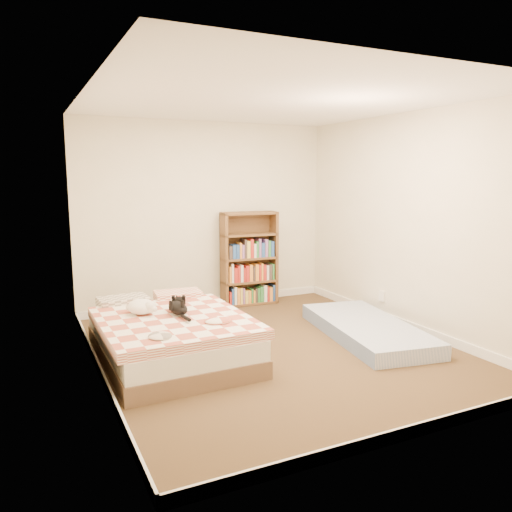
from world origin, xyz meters
name	(u,v)px	position (x,y,z in m)	size (l,w,h in m)	color
room	(275,235)	(0.00, 0.00, 1.20)	(3.51, 4.01, 2.51)	#432B1D
bed	(169,335)	(-1.04, 0.26, 0.23)	(1.39, 1.88, 0.50)	brown
bookshelf	(249,269)	(0.55, 1.82, 0.50)	(0.79, 0.31, 1.30)	#52341C
floor_mattress	(367,329)	(1.14, -0.08, 0.08)	(0.83, 1.84, 0.17)	#6C82B4
black_cat	(177,307)	(-0.95, 0.23, 0.51)	(0.29, 0.61, 0.14)	black
white_dog	(142,307)	(-1.27, 0.35, 0.52)	(0.33, 0.35, 0.15)	white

